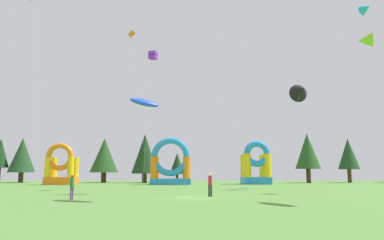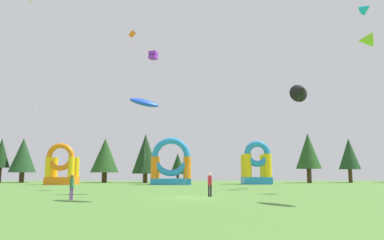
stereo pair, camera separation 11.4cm
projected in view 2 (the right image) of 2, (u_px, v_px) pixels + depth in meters
The scene contains 19 objects.
ground_plane at pixel (193, 197), 28.08m from camera, with size 120.00×120.00×0.00m, color #548438.
kite_blue_parafoil at pixel (144, 103), 33.80m from camera, with size 3.29×1.88×8.73m.
kite_purple_box at pixel (153, 56), 42.79m from camera, with size 1.27×2.69×15.46m.
kite_orange_diamond at pixel (133, 36), 69.19m from camera, with size 5.05×10.94×27.53m.
kite_black_delta at pixel (301, 91), 42.96m from camera, with size 4.84×2.18×12.21m.
kite_cyan_delta at pixel (366, 8), 49.07m from camera, with size 8.41×5.41×23.85m.
kite_lime_delta at pixel (365, 40), 36.27m from camera, with size 1.66×3.04×15.19m.
person_far_side at pixel (72, 185), 25.65m from camera, with size 0.40×0.40×1.69m.
person_midfield at pixel (210, 183), 29.05m from camera, with size 0.39×0.39×1.81m.
inflatable_red_slide at pixel (171, 167), 58.27m from camera, with size 6.14×4.22×7.18m.
inflatable_blue_arch at pixel (256, 168), 60.63m from camera, with size 4.41×4.42×6.88m.
inflatable_yellow_castle at pixel (62, 169), 58.22m from camera, with size 4.43×3.55×6.34m.
tree_row_1 at pixel (1, 153), 70.42m from camera, with size 3.22×3.22×8.22m.
tree_row_2 at pixel (23, 155), 70.65m from camera, with size 4.85×4.85×8.30m.
tree_row_3 at pixel (105, 155), 70.51m from camera, with size 5.21×5.21×8.23m.
tree_row_4 at pixel (145, 154), 69.11m from camera, with size 4.80×4.80×8.92m.
tree_row_5 at pixel (178, 164), 71.68m from camera, with size 2.87×2.87×5.53m.
tree_row_6 at pixel (308, 151), 68.90m from camera, with size 4.53×4.53×9.00m.
tree_row_7 at pixel (349, 154), 70.52m from camera, with size 3.90×3.90×8.23m.
Camera 2 is at (-0.42, -28.60, 1.83)m, focal length 35.30 mm.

